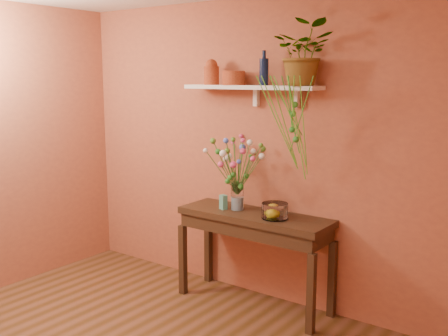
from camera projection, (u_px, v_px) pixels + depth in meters
name	position (u px, v px, depth m)	size (l,w,h in m)	color
room	(73.00, 187.00, 3.15)	(4.04, 4.04, 2.70)	brown
sideboard	(254.00, 227.00, 4.56)	(1.38, 0.44, 0.84)	#3E2917
wall_shelf	(252.00, 88.00, 4.51)	(1.30, 0.24, 0.19)	white
terracotta_jug	(212.00, 73.00, 4.71)	(0.17, 0.17, 0.23)	#A54D25
terracotta_pot	(234.00, 78.00, 4.57)	(0.20, 0.20, 0.12)	#A54D25
blue_bottle	(264.00, 71.00, 4.40)	(0.10, 0.10, 0.29)	#0D1836
spider_plant	(304.00, 53.00, 4.14)	(0.46, 0.40, 0.51)	#2C7D25
plant_fronds	(292.00, 119.00, 4.11)	(0.47, 0.33, 0.83)	#2C7D25
glass_vase	(237.00, 198.00, 4.65)	(0.11, 0.11, 0.24)	white
bouquet	(237.00, 158.00, 4.58)	(0.53, 0.55, 0.52)	#386B28
glass_bowl	(275.00, 211.00, 4.35)	(0.22, 0.22, 0.13)	white
lemon	(273.00, 213.00, 4.36)	(0.08, 0.08, 0.08)	yellow
carton	(223.00, 202.00, 4.66)	(0.06, 0.05, 0.13)	teal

